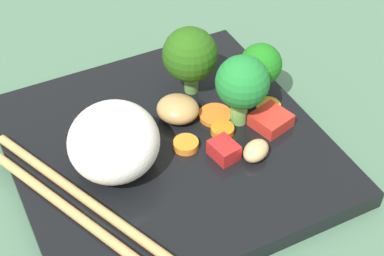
{
  "coord_description": "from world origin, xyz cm",
  "views": [
    {
      "loc": [
        -34.78,
        12.96,
        37.91
      ],
      "look_at": [
        -1.15,
        -1.86,
        3.69
      ],
      "focal_mm": 55.54,
      "sensor_mm": 36.0,
      "label": 1
    }
  ],
  "objects_px": {
    "carrot_slice_0": "(242,98)",
    "chopstick_pair": "(91,214)",
    "broccoli_floret_0": "(243,84)",
    "square_plate": "(168,149)",
    "rice_mound": "(114,141)"
  },
  "relations": [
    {
      "from": "broccoli_floret_0",
      "to": "carrot_slice_0",
      "type": "xyz_separation_m",
      "value": [
        0.02,
        -0.01,
        -0.04
      ]
    },
    {
      "from": "carrot_slice_0",
      "to": "chopstick_pair",
      "type": "height_order",
      "value": "same"
    },
    {
      "from": "rice_mound",
      "to": "carrot_slice_0",
      "type": "distance_m",
      "value": 0.14
    },
    {
      "from": "broccoli_floret_0",
      "to": "carrot_slice_0",
      "type": "relative_size",
      "value": 3.06
    },
    {
      "from": "carrot_slice_0",
      "to": "chopstick_pair",
      "type": "bearing_deg",
      "value": 114.39
    },
    {
      "from": "square_plate",
      "to": "broccoli_floret_0",
      "type": "bearing_deg",
      "value": -90.67
    },
    {
      "from": "square_plate",
      "to": "rice_mound",
      "type": "distance_m",
      "value": 0.06
    },
    {
      "from": "square_plate",
      "to": "rice_mound",
      "type": "bearing_deg",
      "value": 100.07
    },
    {
      "from": "square_plate",
      "to": "carrot_slice_0",
      "type": "distance_m",
      "value": 0.09
    },
    {
      "from": "rice_mound",
      "to": "carrot_slice_0",
      "type": "xyz_separation_m",
      "value": [
        0.03,
        -0.13,
        -0.02
      ]
    },
    {
      "from": "square_plate",
      "to": "carrot_slice_0",
      "type": "relative_size",
      "value": 11.69
    },
    {
      "from": "carrot_slice_0",
      "to": "chopstick_pair",
      "type": "relative_size",
      "value": 0.1
    },
    {
      "from": "square_plate",
      "to": "chopstick_pair",
      "type": "bearing_deg",
      "value": 122.3
    },
    {
      "from": "broccoli_floret_0",
      "to": "carrot_slice_0",
      "type": "bearing_deg",
      "value": -30.82
    },
    {
      "from": "square_plate",
      "to": "carrot_slice_0",
      "type": "height_order",
      "value": "carrot_slice_0"
    }
  ]
}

